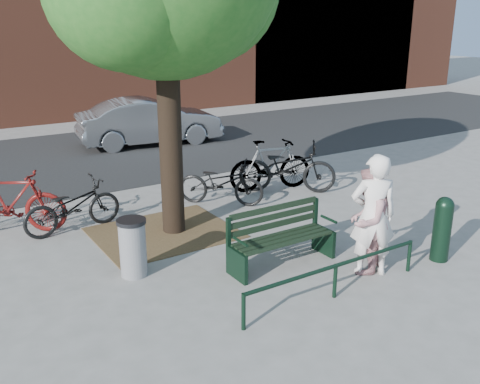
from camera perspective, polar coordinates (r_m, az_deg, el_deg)
ground at (r=8.48m, az=4.50°, el=-7.78°), size 90.00×90.00×0.00m
dirt_pit at (r=9.74m, az=-8.10°, el=-4.31°), size 2.40×2.00×0.02m
road at (r=15.71m, az=-14.49°, el=3.92°), size 40.00×7.00×0.01m
park_bench at (r=8.34m, az=4.26°, el=-4.62°), size 1.74×0.54×0.97m
guard_railing at (r=7.48m, az=10.16°, el=-8.27°), size 3.06×0.06×0.51m
person_left at (r=8.08m, az=14.01°, el=-2.44°), size 0.81×0.73×1.86m
person_right at (r=8.19m, az=13.44°, el=-2.99°), size 0.98×0.89×1.63m
bollard at (r=8.99m, az=20.78°, el=-3.48°), size 0.28×0.28×1.06m
litter_bin at (r=8.12m, az=-11.36°, el=-5.79°), size 0.44×0.44×0.89m
bicycle_a at (r=10.06m, az=-17.44°, el=-1.45°), size 1.85×0.82×0.94m
bicycle_b at (r=10.33m, az=-23.23°, el=-0.97°), size 1.95×1.42×1.16m
bicycle_c at (r=10.99m, az=-2.05°, el=1.01°), size 1.72×1.68×0.94m
bicycle_d at (r=11.92m, az=3.29°, el=2.89°), size 2.00×0.97×1.16m
bicycle_e at (r=11.82m, az=5.06°, el=2.63°), size 2.15×1.89×1.12m
parked_car at (r=16.57m, az=-9.59°, el=7.42°), size 4.45×2.06×1.41m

